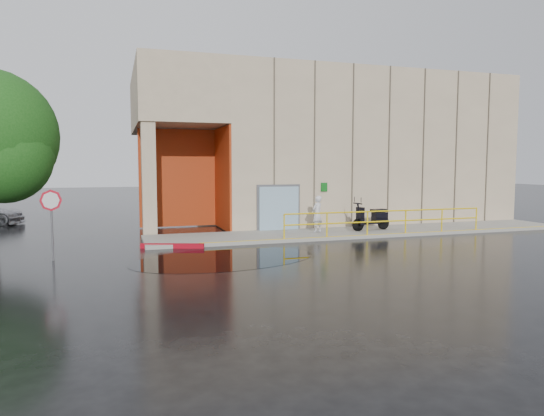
% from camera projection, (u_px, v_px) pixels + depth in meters
% --- Properties ---
extents(ground, '(120.00, 120.00, 0.00)m').
position_uv_depth(ground, '(327.00, 255.00, 16.90)').
color(ground, black).
rests_on(ground, ground).
extents(sidewalk, '(20.00, 3.00, 0.15)m').
position_uv_depth(sidewalk, '(366.00, 232.00, 22.38)').
color(sidewalk, gray).
rests_on(sidewalk, ground).
extents(building, '(20.00, 10.17, 8.00)m').
position_uv_depth(building, '(330.00, 147.00, 28.51)').
color(building, tan).
rests_on(building, ground).
extents(guardrail, '(9.56, 0.06, 1.03)m').
position_uv_depth(guardrail, '(387.00, 222.00, 21.13)').
color(guardrail, yellow).
rests_on(guardrail, sidewalk).
extents(person, '(0.71, 0.64, 1.64)m').
position_uv_depth(person, '(317.00, 214.00, 21.59)').
color(person, silver).
rests_on(person, sidewalk).
extents(scooter, '(2.04, 0.89, 1.55)m').
position_uv_depth(scooter, '(372.00, 211.00, 22.26)').
color(scooter, black).
rests_on(scooter, sidewalk).
extents(stop_sign, '(0.66, 0.33, 2.34)m').
position_uv_depth(stop_sign, '(51.00, 208.00, 15.77)').
color(stop_sign, '#5C5C61').
rests_on(stop_sign, ground).
extents(red_curb, '(2.33, 0.94, 0.18)m').
position_uv_depth(red_curb, '(172.00, 246.00, 18.31)').
color(red_curb, '#990715').
rests_on(red_curb, ground).
extents(puddle, '(7.00, 5.02, 0.01)m').
position_uv_depth(puddle, '(225.00, 259.00, 16.24)').
color(puddle, black).
rests_on(puddle, ground).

